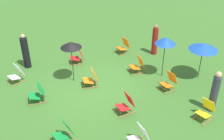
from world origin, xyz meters
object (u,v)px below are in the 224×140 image
at_px(deckchair_0, 64,132).
at_px(deckchair_9, 126,104).
at_px(deckchair_3, 17,74).
at_px(deckchair_6, 206,110).
at_px(person_0, 26,52).
at_px(umbrella_2, 165,41).
at_px(umbrella_0, 204,47).
at_px(person_1, 155,40).
at_px(umbrella_1, 71,45).
at_px(person_2, 214,92).
at_px(deckchair_2, 91,78).
at_px(deckchair_8, 138,65).
at_px(deckchair_1, 124,46).
at_px(deckchair_7, 139,137).
at_px(deckchair_4, 78,56).
at_px(deckchair_10, 169,82).
at_px(deckchair_5, 38,93).

height_order(deckchair_0, deckchair_9, same).
bearing_deg(deckchair_3, deckchair_6, 26.48).
bearing_deg(person_0, umbrella_2, 17.02).
bearing_deg(umbrella_0, person_1, -174.71).
xyz_separation_m(umbrella_1, person_2, (4.71, 3.73, -0.97)).
xyz_separation_m(umbrella_2, person_2, (2.93, 0.03, -0.97)).
distance_m(umbrella_1, person_1, 4.87).
relative_size(deckchair_2, umbrella_1, 0.44).
relative_size(deckchair_2, person_1, 0.52).
relative_size(deckchair_2, person_0, 0.50).
bearing_deg(deckchair_3, deckchair_8, 52.84).
distance_m(deckchair_0, person_2, 5.77).
height_order(deckchair_9, umbrella_1, umbrella_1).
xyz_separation_m(deckchair_1, deckchair_7, (5.84, -3.22, 0.00)).
bearing_deg(deckchair_4, umbrella_0, 61.53).
distance_m(deckchair_1, deckchair_7, 6.67).
bearing_deg(deckchair_0, deckchair_7, 48.52).
bearing_deg(person_0, deckchair_8, 19.51).
relative_size(deckchair_0, deckchair_6, 1.00).
distance_m(deckchair_2, person_2, 5.11).
bearing_deg(deckchair_0, deckchair_6, 65.62).
bearing_deg(person_1, umbrella_2, -166.16).
height_order(deckchair_2, deckchair_10, same).
height_order(deckchair_3, deckchair_4, same).
xyz_separation_m(deckchair_2, deckchair_7, (3.95, -0.29, 0.00)).
bearing_deg(deckchair_6, deckchair_10, 167.10).
relative_size(deckchair_3, person_2, 0.48).
distance_m(deckchair_10, person_1, 3.29).
distance_m(deckchair_1, deckchair_8, 2.06).
height_order(umbrella_0, person_2, person_2).
xyz_separation_m(deckchair_1, umbrella_2, (2.90, 0.24, 1.45)).
bearing_deg(deckchair_1, umbrella_2, 1.22).
relative_size(deckchair_0, person_2, 0.47).
xyz_separation_m(deckchair_1, person_1, (0.97, 1.30, 0.42)).
height_order(umbrella_2, person_1, umbrella_2).
distance_m(deckchair_7, deckchair_9, 1.76).
bearing_deg(deckchair_6, deckchair_3, -149.46).
xyz_separation_m(deckchair_2, person_2, (3.94, 3.21, 0.48)).
distance_m(deckchair_10, umbrella_0, 2.16).
bearing_deg(person_0, deckchair_5, -42.84).
bearing_deg(deckchair_3, deckchair_5, -4.38).
distance_m(deckchair_3, deckchair_8, 5.58).
bearing_deg(umbrella_0, deckchair_10, -90.83).
bearing_deg(deckchair_5, deckchair_10, 82.87).
xyz_separation_m(deckchair_7, person_1, (-4.87, 4.53, 0.42)).
relative_size(deckchair_4, person_2, 0.49).
xyz_separation_m(deckchair_2, person_0, (-3.07, -1.94, 0.45)).
relative_size(deckchair_5, person_1, 0.52).
bearing_deg(deckchair_8, deckchair_10, 17.58).
bearing_deg(umbrella_1, umbrella_0, 61.09).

